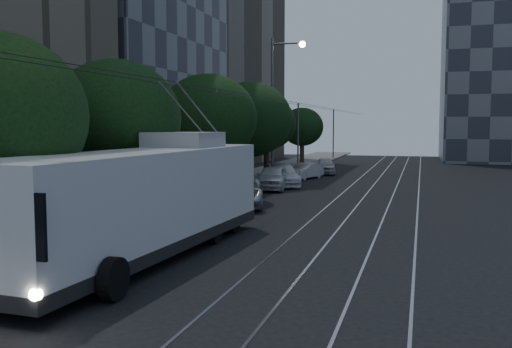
{
  "coord_description": "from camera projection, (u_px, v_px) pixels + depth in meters",
  "views": [
    {
      "loc": [
        4.86,
        -17.58,
        4.18
      ],
      "look_at": [
        -1.55,
        4.36,
        2.18
      ],
      "focal_mm": 40.0,
      "sensor_mm": 36.0,
      "label": 1
    }
  ],
  "objects": [
    {
      "name": "ground",
      "position": [
        264.0,
        253.0,
        18.53
      ],
      "size": [
        120.0,
        120.0,
        0.0
      ],
      "primitive_type": "plane",
      "color": "black",
      "rests_on": "ground"
    },
    {
      "name": "sidewalk",
      "position": [
        237.0,
        183.0,
        39.74
      ],
      "size": [
        5.0,
        90.0,
        0.15
      ],
      "primitive_type": "cube",
      "color": "slate",
      "rests_on": "ground"
    },
    {
      "name": "tram_rails",
      "position": [
        383.0,
        189.0,
        36.95
      ],
      "size": [
        4.52,
        90.0,
        0.02
      ],
      "color": "#9C9BA4",
      "rests_on": "ground"
    },
    {
      "name": "overhead_wires",
      "position": [
        272.0,
        135.0,
        38.74
      ],
      "size": [
        2.23,
        90.0,
        6.0
      ],
      "color": "black",
      "rests_on": "ground"
    },
    {
      "name": "building_glass_mid",
      "position": [
        102.0,
        4.0,
        43.7
      ],
      "size": [
        14.4,
        18.4,
        26.8
      ],
      "color": "#31353F",
      "rests_on": "ground"
    },
    {
      "name": "building_tan_far",
      "position": [
        199.0,
        3.0,
        62.48
      ],
      "size": [
        14.4,
        22.4,
        34.8
      ],
      "color": "gray",
      "rests_on": "ground"
    },
    {
      "name": "trolleybus",
      "position": [
        146.0,
        201.0,
        17.78
      ],
      "size": [
        3.48,
        13.14,
        5.63
      ],
      "rotation": [
        0.0,
        0.0,
        -0.06
      ],
      "color": "silver",
      "rests_on": "ground"
    },
    {
      "name": "pickup_silver",
      "position": [
        234.0,
        190.0,
        29.06
      ],
      "size": [
        4.44,
        6.52,
        1.66
      ],
      "primitive_type": "imported",
      "rotation": [
        0.0,
        0.0,
        0.31
      ],
      "color": "#B9BDC1",
      "rests_on": "ground"
    },
    {
      "name": "car_white_a",
      "position": [
        273.0,
        177.0,
        36.6
      ],
      "size": [
        2.21,
        4.71,
        1.56
      ],
      "primitive_type": "imported",
      "rotation": [
        0.0,
        0.0,
        0.08
      ],
      "color": "silver",
      "rests_on": "ground"
    },
    {
      "name": "car_white_b",
      "position": [
        283.0,
        175.0,
        38.72
      ],
      "size": [
        3.64,
        5.41,
        1.46
      ],
      "primitive_type": "imported",
      "rotation": [
        0.0,
        0.0,
        0.35
      ],
      "color": "silver",
      "rests_on": "ground"
    },
    {
      "name": "car_white_c",
      "position": [
        305.0,
        171.0,
        43.62
      ],
      "size": [
        2.43,
        3.9,
        1.21
      ],
      "primitive_type": "imported",
      "rotation": [
        0.0,
        0.0,
        -0.34
      ],
      "color": "silver",
      "rests_on": "ground"
    },
    {
      "name": "car_white_d",
      "position": [
        325.0,
        166.0,
        47.88
      ],
      "size": [
        2.31,
        4.33,
        1.4
      ],
      "primitive_type": "imported",
      "rotation": [
        0.0,
        0.0,
        0.17
      ],
      "color": "#BAB9BE",
      "rests_on": "ground"
    },
    {
      "name": "tree_1",
      "position": [
        116.0,
        119.0,
        21.93
      ],
      "size": [
        5.04,
        5.04,
        6.68
      ],
      "color": "black",
      "rests_on": "ground"
    },
    {
      "name": "tree_2",
      "position": [
        208.0,
        119.0,
        31.31
      ],
      "size": [
        5.43,
        5.43,
        6.95
      ],
      "color": "black",
      "rests_on": "ground"
    },
    {
      "name": "tree_3",
      "position": [
        250.0,
        119.0,
        39.02
      ],
      "size": [
        5.73,
        5.73,
        7.1
      ],
      "color": "black",
      "rests_on": "ground"
    },
    {
      "name": "tree_4",
      "position": [
        267.0,
        124.0,
        43.13
      ],
      "size": [
        4.45,
        4.45,
        6.25
      ],
      "color": "black",
      "rests_on": "ground"
    },
    {
      "name": "tree_5",
      "position": [
        302.0,
        127.0,
        55.86
      ],
      "size": [
        4.17,
        4.17,
        5.81
      ],
      "color": "black",
      "rests_on": "ground"
    },
    {
      "name": "streetlamp_near",
      "position": [
        7.0,
        79.0,
        14.6
      ],
      "size": [
        2.16,
        0.44,
        8.77
      ],
      "color": "#5A5A5D",
      "rests_on": "ground"
    },
    {
      "name": "streetlamp_far",
      "position": [
        278.0,
        97.0,
        39.89
      ],
      "size": [
        2.45,
        0.44,
        10.16
      ],
      "color": "#5A5A5D",
      "rests_on": "ground"
    }
  ]
}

